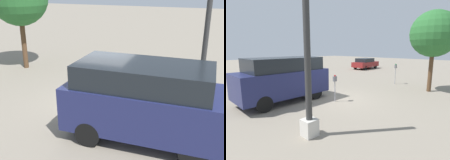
% 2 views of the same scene
% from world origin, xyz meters
% --- Properties ---
extents(ground_plane, '(80.00, 80.00, 0.00)m').
position_xyz_m(ground_plane, '(0.00, 0.00, 0.00)').
color(ground_plane, gray).
extents(parking_meter_near, '(0.20, 0.12, 1.41)m').
position_xyz_m(parking_meter_near, '(0.25, 0.51, 1.04)').
color(parking_meter_near, '#9E9EA3').
rests_on(parking_meter_near, ground).
extents(lamp_post, '(0.44, 0.44, 5.18)m').
position_xyz_m(lamp_post, '(3.35, 2.48, 1.89)').
color(lamp_post, beige).
rests_on(lamp_post, ground).
extents(parked_van, '(4.58, 1.99, 2.27)m').
position_xyz_m(parked_van, '(2.02, -1.46, 1.23)').
color(parked_van, navy).
rests_on(parked_van, ground).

